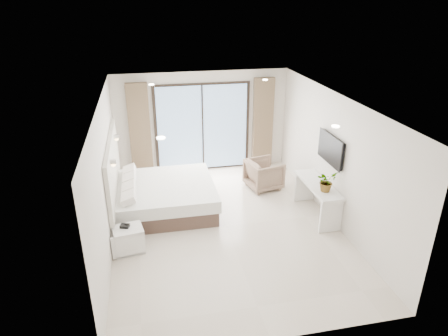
{
  "coord_description": "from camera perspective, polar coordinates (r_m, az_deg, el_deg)",
  "views": [
    {
      "loc": [
        -1.49,
        -7.08,
        4.51
      ],
      "look_at": [
        0.04,
        0.4,
        1.16
      ],
      "focal_mm": 32.0,
      "sensor_mm": 36.0,
      "label": 1
    }
  ],
  "objects": [
    {
      "name": "bed",
      "position": [
        9.1,
        -8.53,
        -4.02
      ],
      "size": [
        2.19,
        2.09,
        0.75
      ],
      "color": "brown",
      "rests_on": "ground"
    },
    {
      "name": "armchair",
      "position": [
        10.0,
        5.73,
        -0.71
      ],
      "size": [
        0.89,
        0.92,
        0.81
      ],
      "primitive_type": "imported",
      "rotation": [
        0.0,
        0.0,
        1.79
      ],
      "color": "#957162",
      "rests_on": "ground"
    },
    {
      "name": "plant",
      "position": [
        8.44,
        14.39,
        -2.13
      ],
      "size": [
        0.52,
        0.55,
        0.34
      ],
      "primitive_type": "imported",
      "rotation": [
        0.0,
        0.0,
        0.36
      ],
      "color": "#33662D",
      "rests_on": "console_desk"
    },
    {
      "name": "room_shell",
      "position": [
        8.55,
        -2.19,
        3.63
      ],
      "size": [
        4.62,
        6.22,
        2.72
      ],
      "color": "silver",
      "rests_on": "ground"
    },
    {
      "name": "nightstand",
      "position": [
        7.85,
        -13.45,
        -9.92
      ],
      "size": [
        0.61,
        0.54,
        0.5
      ],
      "rotation": [
        0.0,
        0.0,
        0.17
      ],
      "color": "white",
      "rests_on": "ground"
    },
    {
      "name": "ground",
      "position": [
        8.52,
        0.27,
        -8.28
      ],
      "size": [
        6.2,
        6.2,
        0.0
      ],
      "primitive_type": "plane",
      "color": "beige",
      "rests_on": "ground"
    },
    {
      "name": "console_desk",
      "position": [
        8.89,
        13.21,
        -3.4
      ],
      "size": [
        0.49,
        1.55,
        0.77
      ],
      "color": "white",
      "rests_on": "ground"
    },
    {
      "name": "phone",
      "position": [
        7.75,
        -13.98,
        -8.04
      ],
      "size": [
        0.2,
        0.17,
        0.05
      ],
      "primitive_type": "cube",
      "rotation": [
        0.0,
        0.0,
        -0.31
      ],
      "color": "black",
      "rests_on": "nightstand"
    }
  ]
}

